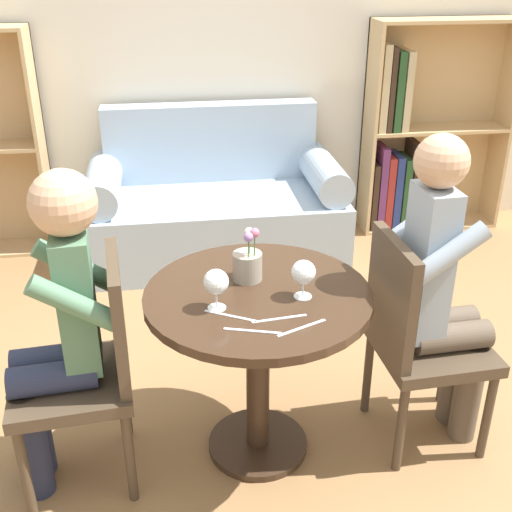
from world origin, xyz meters
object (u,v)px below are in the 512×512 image
chair_left (90,364)px  person_right (443,292)px  flower_vase (248,263)px  wine_glass_left (216,283)px  person_left (58,326)px  bookshelf_right (413,140)px  wine_glass_right (304,273)px  chair_right (416,334)px  couch (216,208)px

chair_left → person_right: 1.33m
person_right → flower_vase: bearing=78.6°
wine_glass_left → flower_vase: flower_vase is taller
chair_left → flower_vase: (0.59, 0.13, 0.30)m
person_left → bookshelf_right: bearing=131.0°
person_right → flower_vase: person_right is taller
bookshelf_right → person_left: 3.01m
wine_glass_right → chair_right: bearing=5.2°
bookshelf_right → chair_left: (-2.01, -2.15, -0.13)m
person_left → flower_vase: (0.68, 0.15, 0.12)m
wine_glass_right → couch: bearing=94.6°
couch → chair_left: size_ratio=1.77×
chair_left → person_right: size_ratio=0.70×
person_left → person_right: 1.40m
person_left → flower_vase: 0.70m
bookshelf_right → person_left: bookshelf_right is taller
couch → person_left: person_left is taller
bookshelf_right → wine_glass_left: bearing=-125.1°
wine_glass_left → wine_glass_right: 0.31m
bookshelf_right → couch: bearing=-169.1°
chair_left → person_right: bearing=86.2°
chair_left → flower_vase: size_ratio=4.22×
bookshelf_right → flower_vase: bearing=-125.2°
bookshelf_right → chair_right: bookshelf_right is taller
couch → person_right: size_ratio=1.25×
chair_left → couch: bearing=157.0°
chair_right → wine_glass_left: chair_right is taller
chair_left → bookshelf_right: bearing=132.0°
chair_right → person_left: person_left is taller
flower_vase → wine_glass_right: bearing=-42.2°
chair_left → wine_glass_left: size_ratio=6.10×
couch → chair_right: size_ratio=1.77×
bookshelf_right → wine_glass_right: bearing=-119.8°
bookshelf_right → wine_glass_left: (-1.55, -2.21, 0.19)m
chair_right → wine_glass_left: size_ratio=6.10×
chair_left → wine_glass_right: (0.77, -0.03, 0.32)m
chair_right → wine_glass_left: 0.84m
bookshelf_right → wine_glass_right: bookshelf_right is taller
couch → bookshelf_right: bookshelf_right is taller
person_left → wine_glass_left: bearing=80.1°
wine_glass_right → flower_vase: 0.24m
couch → bookshelf_right: (1.40, 0.27, 0.32)m
bookshelf_right → person_left: bearing=-134.2°
bookshelf_right → person_left: (-2.10, -2.16, 0.04)m
couch → flower_vase: size_ratio=7.48×
chair_right → couch: bearing=15.3°
person_left → wine_glass_left: (0.54, -0.05, 0.15)m
bookshelf_right → chair_left: size_ratio=1.57×
wine_glass_right → wine_glass_left: bearing=-173.6°
wine_glass_left → chair_right: bearing=5.7°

